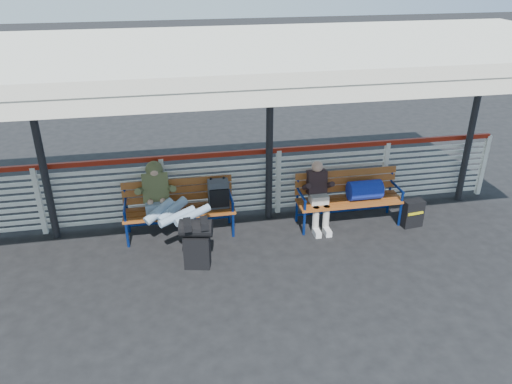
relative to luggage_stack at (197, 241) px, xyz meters
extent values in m
plane|color=black|center=(-0.43, -0.45, -0.43)|extent=(60.00, 60.00, 0.00)
cube|color=silver|center=(-0.43, 1.45, 0.17)|extent=(12.00, 0.04, 1.04)
cube|color=maroon|center=(-0.43, 1.45, 0.77)|extent=(12.00, 0.06, 0.08)
cube|color=silver|center=(5.57, 1.45, 0.17)|extent=(0.08, 0.08, 1.20)
cube|color=silver|center=(-0.43, 0.45, 2.65)|extent=(12.60, 3.60, 0.16)
cube|color=silver|center=(-0.43, -1.30, 2.52)|extent=(12.60, 0.06, 0.30)
cylinder|color=black|center=(-2.23, 1.30, 1.07)|extent=(0.12, 0.12, 3.00)
cylinder|color=black|center=(1.37, 1.30, 1.07)|extent=(0.12, 0.12, 3.00)
cylinder|color=black|center=(5.07, 1.30, 1.07)|extent=(0.12, 0.12, 3.00)
cube|color=black|center=(0.00, 0.00, -0.17)|extent=(0.42, 0.30, 0.52)
cylinder|color=black|center=(0.00, 0.00, 0.23)|extent=(0.52, 0.36, 0.27)
cube|color=#92551C|center=(-0.20, 0.95, 0.02)|extent=(1.80, 0.50, 0.04)
cube|color=#92551C|center=(-0.20, 1.21, 0.29)|extent=(1.80, 0.10, 0.40)
cylinder|color=navy|center=(-1.05, 0.75, -0.21)|extent=(0.04, 0.04, 0.45)
cylinder|color=navy|center=(0.65, 0.75, -0.21)|extent=(0.04, 0.04, 0.45)
cylinder|color=navy|center=(-1.05, 1.22, 0.02)|extent=(0.04, 0.04, 0.90)
cylinder|color=navy|center=(0.65, 1.22, 0.02)|extent=(0.04, 0.04, 0.90)
cube|color=#45474C|center=(0.45, 0.97, 0.27)|extent=(0.33, 0.21, 0.47)
cube|color=#92551C|center=(2.66, 0.78, 0.02)|extent=(1.80, 0.50, 0.04)
cube|color=#92551C|center=(2.66, 1.04, 0.29)|extent=(1.80, 0.10, 0.40)
cylinder|color=navy|center=(1.81, 0.58, -0.21)|extent=(0.04, 0.04, 0.45)
cylinder|color=navy|center=(3.51, 0.58, -0.21)|extent=(0.04, 0.04, 0.45)
cylinder|color=navy|center=(1.81, 1.05, 0.02)|extent=(0.04, 0.04, 0.90)
cylinder|color=navy|center=(3.51, 1.05, 0.02)|extent=(0.04, 0.04, 0.90)
cylinder|color=#0F138D|center=(2.91, 0.78, 0.20)|extent=(0.56, 0.33, 0.33)
cube|color=#95AAC8|center=(-0.55, 1.00, 0.11)|extent=(0.36, 0.26, 0.18)
cube|color=#4F4E2A|center=(-0.55, 1.20, 0.37)|extent=(0.42, 0.38, 0.53)
sphere|color=#4F4E2A|center=(-0.55, 1.30, 0.65)|extent=(0.28, 0.28, 0.28)
sphere|color=tan|center=(-0.55, 1.26, 0.64)|extent=(0.21, 0.21, 0.21)
cube|color=black|center=(-0.12, -0.06, 0.33)|extent=(0.11, 0.27, 0.10)
cube|color=black|center=(0.12, -0.06, 0.33)|extent=(0.11, 0.27, 0.10)
cube|color=#B5AFA4|center=(2.11, 0.81, 0.10)|extent=(0.30, 0.24, 0.16)
cube|color=black|center=(2.11, 0.95, 0.35)|extent=(0.32, 0.23, 0.42)
sphere|color=tan|center=(2.11, 0.97, 0.62)|extent=(0.19, 0.19, 0.19)
cylinder|color=#B5AFA4|center=(2.02, 0.63, -0.19)|extent=(0.11, 0.11, 0.46)
cylinder|color=#B5AFA4|center=(2.20, 0.63, -0.19)|extent=(0.11, 0.11, 0.46)
cube|color=silver|center=(2.02, 0.53, -0.38)|extent=(0.10, 0.24, 0.10)
cube|color=silver|center=(2.20, 0.53, -0.38)|extent=(0.10, 0.24, 0.10)
cube|color=black|center=(3.71, 0.53, -0.19)|extent=(0.37, 0.23, 0.48)
cube|color=gold|center=(3.71, 0.43, -0.14)|extent=(0.29, 0.06, 0.04)
camera|label=1|loc=(-0.32, -6.32, 3.87)|focal=35.00mm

